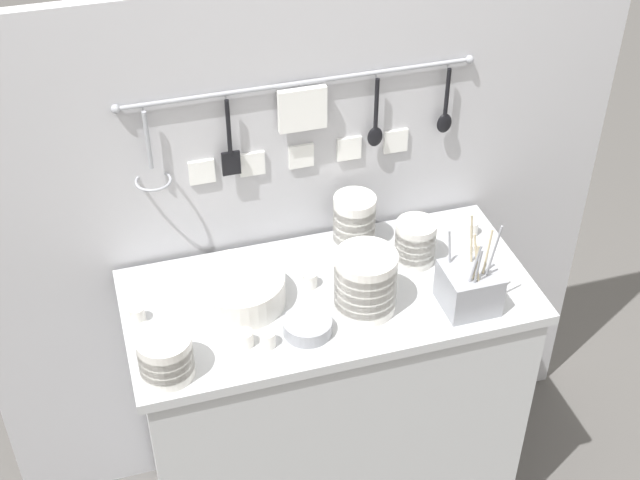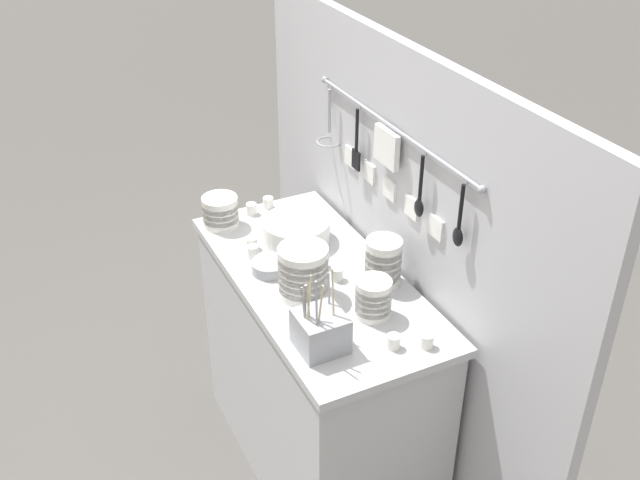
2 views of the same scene
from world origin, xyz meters
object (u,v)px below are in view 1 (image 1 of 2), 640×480
object	(u,v)px
bowl_stack_tall_left	(365,282)
cup_front_left	(471,249)
cup_edge_near	(310,280)
cup_mid_row	(148,333)
cup_edge_far	(340,271)
plate_stack	(239,289)
cup_front_right	(245,339)
bowl_stack_wide_centre	(354,222)
cutlery_caddy	(469,287)
cup_centre	(268,339)
steel_mixing_bowl	(308,326)
cup_beside_plates	(471,228)
bowl_stack_short_front	(166,356)
bowl_stack_nested_right	(415,242)
cup_by_caddy	(137,314)

from	to	relation	value
bowl_stack_tall_left	cup_front_left	xyz separation A→B (m)	(0.36, 0.12, -0.07)
cup_edge_near	cup_mid_row	distance (m)	0.46
cup_edge_far	cup_mid_row	size ratio (longest dim) A/B	1.00
plate_stack	cup_edge_near	distance (m)	0.20
cup_front_right	bowl_stack_wide_centre	bearing A→B (deg)	38.70
plate_stack	cutlery_caddy	world-z (taller)	cutlery_caddy
cup_centre	steel_mixing_bowl	bearing A→B (deg)	9.79
cutlery_caddy	cup_beside_plates	xyz separation A→B (m)	(0.14, 0.28, -0.04)
cup_edge_near	cup_edge_far	world-z (taller)	same
bowl_stack_short_front	cup_mid_row	xyz separation A→B (m)	(-0.03, 0.13, -0.04)
plate_stack	bowl_stack_wide_centre	bearing A→B (deg)	21.74
bowl_stack_nested_right	bowl_stack_short_front	distance (m)	0.77
bowl_stack_short_front	steel_mixing_bowl	xyz separation A→B (m)	(0.37, 0.04, -0.04)
bowl_stack_wide_centre	steel_mixing_bowl	world-z (taller)	bowl_stack_wide_centre
bowl_stack_nested_right	bowl_stack_wide_centre	xyz separation A→B (m)	(-0.14, 0.12, 0.02)
bowl_stack_wide_centre	cup_mid_row	size ratio (longest dim) A/B	3.73
bowl_stack_tall_left	plate_stack	bearing A→B (deg)	159.39
cup_front_right	cup_by_caddy	world-z (taller)	same
cup_edge_far	cup_by_caddy	world-z (taller)	same
steel_mixing_bowl	cup_edge_far	size ratio (longest dim) A/B	2.89
steel_mixing_bowl	cup_edge_near	bearing A→B (deg)	72.14
cup_edge_near	cup_edge_far	bearing A→B (deg)	7.12
bowl_stack_nested_right	cup_edge_near	distance (m)	0.32
cup_edge_near	cup_edge_far	xyz separation A→B (m)	(0.09, 0.01, 0.00)
bowl_stack_wide_centre	cup_by_caddy	bearing A→B (deg)	-167.28
cup_front_left	cup_centre	world-z (taller)	same
cup_edge_far	cup_by_caddy	xyz separation A→B (m)	(-0.56, -0.02, 0.00)
bowl_stack_tall_left	cup_mid_row	xyz separation A→B (m)	(-0.56, 0.04, -0.07)
cutlery_caddy	cup_mid_row	size ratio (longest dim) A/B	6.32
cup_front_left	bowl_stack_tall_left	bearing A→B (deg)	-161.00
bowl_stack_short_front	cup_edge_near	world-z (taller)	bowl_stack_short_front
bowl_stack_wide_centre	bowl_stack_nested_right	bearing A→B (deg)	-39.69
cutlery_caddy	cup_beside_plates	world-z (taller)	cutlery_caddy
steel_mixing_bowl	cup_beside_plates	size ratio (longest dim) A/B	2.89
cutlery_caddy	plate_stack	bearing A→B (deg)	162.13
cup_centre	cup_beside_plates	bearing A→B (deg)	22.41
cup_front_right	cup_edge_far	size ratio (longest dim) A/B	1.00
cup_edge_near	cup_edge_far	size ratio (longest dim) A/B	1.00
bowl_stack_nested_right	cup_mid_row	bearing A→B (deg)	-172.18
cup_front_right	cup_mid_row	world-z (taller)	same
bowl_stack_tall_left	steel_mixing_bowl	size ratio (longest dim) A/B	1.39
cup_edge_near	cup_centre	bearing A→B (deg)	-130.76
cup_edge_near	cup_centre	world-z (taller)	same
cup_edge_near	cup_by_caddy	distance (m)	0.47
cup_beside_plates	cup_front_right	distance (m)	0.78
cup_front_left	cup_centre	distance (m)	0.67
cutlery_caddy	cup_by_caddy	distance (m)	0.87
plate_stack	cup_front_right	world-z (taller)	plate_stack
bowl_stack_nested_right	cup_front_right	distance (m)	0.57
steel_mixing_bowl	cup_mid_row	bearing A→B (deg)	167.18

